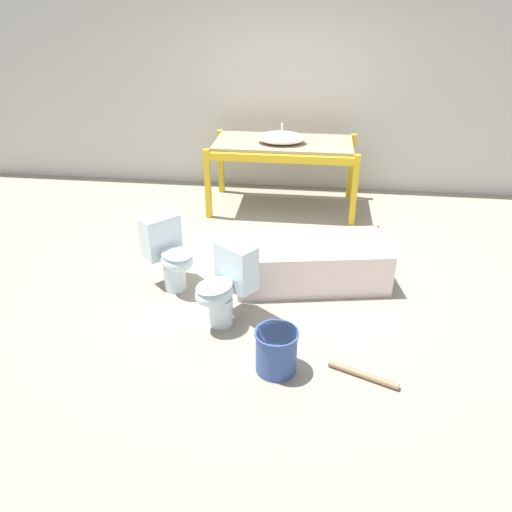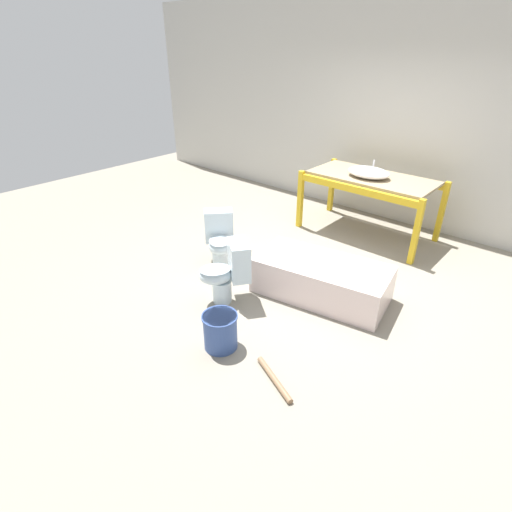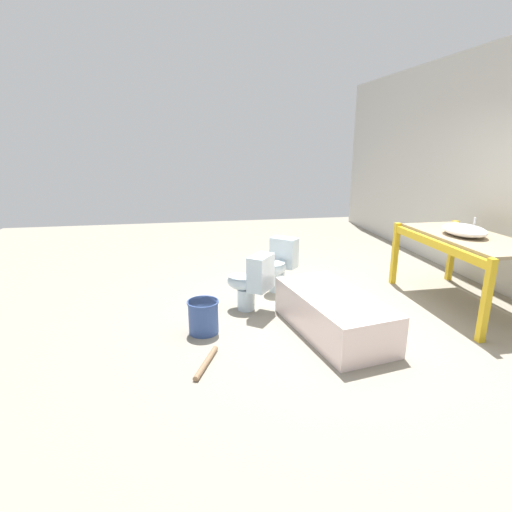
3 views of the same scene
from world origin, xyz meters
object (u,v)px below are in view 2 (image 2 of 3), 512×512
(bathtub_main, at_px, (321,277))
(bucket_white, at_px, (220,330))
(toilet_far, at_px, (220,239))
(sink_basin, at_px, (369,172))
(toilet_near, at_px, (227,271))

(bathtub_main, height_order, bucket_white, bathtub_main)
(bathtub_main, xyz_separation_m, toilet_far, (-1.32, -0.26, 0.14))
(sink_basin, bearing_deg, toilet_near, -95.95)
(bathtub_main, bearing_deg, toilet_far, -179.21)
(sink_basin, height_order, bucket_white, sink_basin)
(sink_basin, distance_m, bathtub_main, 1.93)
(bathtub_main, xyz_separation_m, bucket_white, (-0.22, -1.33, -0.05))
(toilet_near, xyz_separation_m, toilet_far, (-0.63, 0.49, 0.00))
(sink_basin, distance_m, bucket_white, 3.17)
(sink_basin, xyz_separation_m, bucket_white, (0.22, -3.07, -0.75))
(bathtub_main, bearing_deg, sink_basin, 93.70)
(toilet_near, height_order, bucket_white, toilet_near)
(toilet_near, bearing_deg, toilet_far, 178.53)
(bathtub_main, xyz_separation_m, toilet_near, (-0.70, -0.75, 0.14))
(toilet_near, height_order, toilet_far, same)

